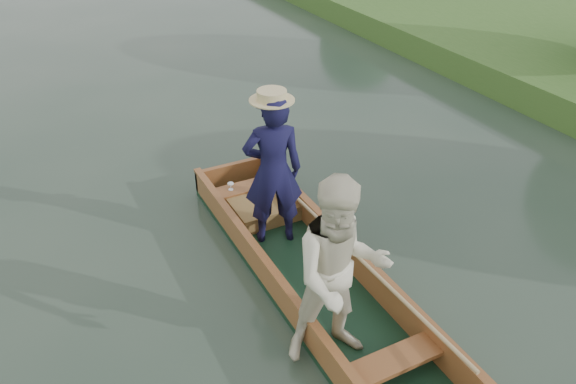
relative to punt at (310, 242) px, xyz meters
name	(u,v)px	position (x,y,z in m)	size (l,w,h in m)	color
ground	(311,283)	(0.15, 0.20, -0.80)	(120.00, 120.00, 0.00)	#283D30
punt	(310,242)	(0.00, 0.00, 0.00)	(1.45, 5.00, 2.09)	#13311E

